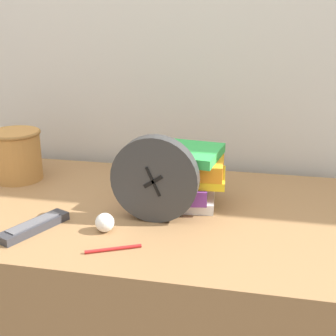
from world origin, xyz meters
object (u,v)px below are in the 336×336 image
(crumpled_paper_ball, at_px, (105,222))
(pen, at_px, (113,249))
(basket, at_px, (16,154))
(desk_clock, at_px, (155,179))
(tv_remote, at_px, (34,226))
(book_stack, at_px, (181,177))

(crumpled_paper_ball, height_order, pen, crumpled_paper_ball)
(basket, relative_size, crumpled_paper_ball, 3.44)
(basket, height_order, crumpled_paper_ball, basket)
(basket, bearing_deg, crumpled_paper_ball, -37.01)
(desk_clock, distance_m, tv_remote, 0.32)
(tv_remote, bearing_deg, crumpled_paper_ball, 10.48)
(desk_clock, bearing_deg, basket, 157.43)
(desk_clock, xyz_separation_m, crumpled_paper_ball, (-0.10, -0.09, -0.09))
(tv_remote, bearing_deg, desk_clock, 23.50)
(tv_remote, height_order, pen, tv_remote)
(basket, bearing_deg, tv_remote, -56.12)
(pen, bearing_deg, desk_clock, 72.68)
(book_stack, height_order, crumpled_paper_ball, book_stack)
(desk_clock, xyz_separation_m, book_stack, (0.04, 0.11, -0.03))
(desk_clock, bearing_deg, pen, -107.32)
(book_stack, distance_m, tv_remote, 0.40)
(book_stack, xyz_separation_m, tv_remote, (-0.32, -0.23, -0.07))
(desk_clock, relative_size, pen, 1.87)
(desk_clock, relative_size, tv_remote, 1.16)
(book_stack, relative_size, tv_remote, 1.28)
(crumpled_paper_ball, relative_size, pen, 0.39)
(book_stack, height_order, basket, same)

